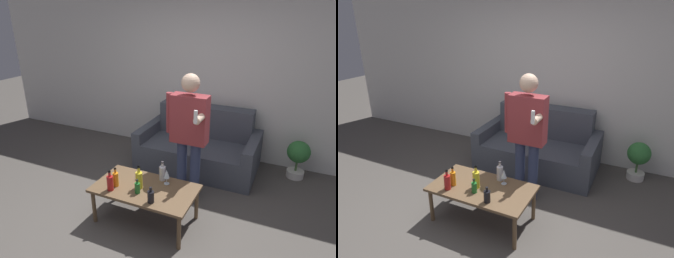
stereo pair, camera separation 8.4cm
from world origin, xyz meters
TOP-DOWN VIEW (x-y plane):
  - ground_plane at (0.00, 0.00)m, footprint 16.00×16.00m
  - wall_back at (0.00, 2.30)m, footprint 8.00×0.06m
  - couch at (0.14, 1.79)m, footprint 1.73×0.95m
  - coffee_table at (0.02, 0.29)m, footprint 1.12×0.62m
  - bottle_orange at (-0.29, 0.09)m, footprint 0.07×0.07m
  - bottle_green at (-0.03, 0.26)m, footprint 0.08×0.08m
  - bottle_dark at (0.21, 0.07)m, footprint 0.07×0.07m
  - bottle_yellow at (-0.28, 0.19)m, footprint 0.06×0.06m
  - bottle_red at (0.13, 0.51)m, footprint 0.07×0.07m
  - bottle_clear at (0.00, 0.16)m, footprint 0.06×0.06m
  - wine_glass_near at (0.21, 0.45)m, footprint 0.06×0.06m
  - person_standing_front at (0.28, 0.91)m, footprint 0.51×0.42m
  - potted_plant at (1.51, 2.00)m, footprint 0.31×0.31m

SIDE VIEW (x-z plane):
  - ground_plane at x=0.00m, z-range 0.00..0.00m
  - couch at x=0.14m, z-range -0.13..0.74m
  - potted_plant at x=1.51m, z-range 0.06..0.62m
  - coffee_table at x=0.02m, z-range 0.17..0.60m
  - bottle_clear at x=0.00m, z-range 0.41..0.57m
  - bottle_dark at x=0.21m, z-range 0.41..0.58m
  - bottle_yellow at x=-0.28m, z-range 0.41..0.63m
  - bottle_orange at x=-0.29m, z-range 0.40..0.63m
  - bottle_red at x=0.13m, z-range 0.40..0.63m
  - bottle_green at x=-0.03m, z-range 0.40..0.66m
  - wine_glass_near at x=0.21m, z-range 0.46..0.64m
  - person_standing_front at x=0.28m, z-range 0.13..1.72m
  - wall_back at x=0.00m, z-range 0.00..2.70m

